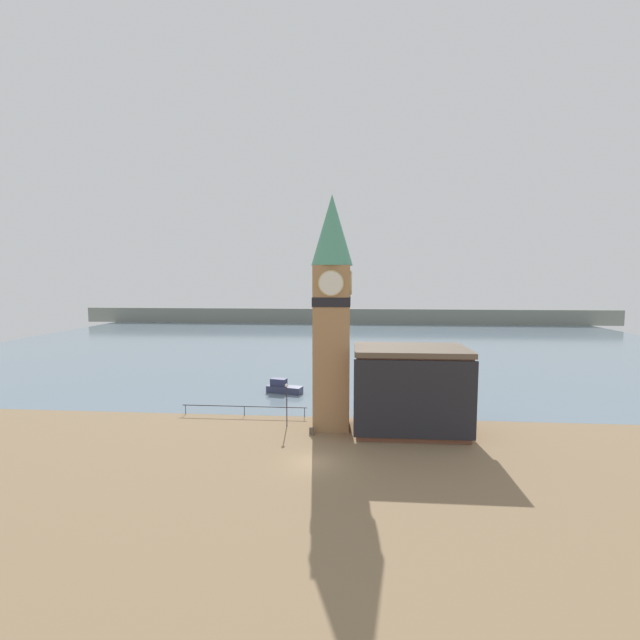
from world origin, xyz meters
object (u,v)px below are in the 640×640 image
(pier_building, at_px, (410,389))
(mooring_bollard_near, at_px, (311,430))
(boat_near, at_px, (283,388))
(clock_tower, at_px, (332,306))
(lamp_post, at_px, (287,397))
(mooring_bollard_far, at_px, (313,431))

(pier_building, bearing_deg, mooring_bollard_near, -171.15)
(pier_building, xyz_separation_m, boat_near, (-14.64, 13.21, -3.49))
(boat_near, height_order, mooring_bollard_near, boat_near)
(clock_tower, xyz_separation_m, lamp_post, (-4.51, -0.24, -9.19))
(pier_building, xyz_separation_m, mooring_bollard_near, (-9.53, -1.48, -3.80))
(mooring_bollard_near, bearing_deg, boat_near, 109.20)
(boat_near, height_order, lamp_post, lamp_post)
(mooring_bollard_near, distance_m, mooring_bollard_far, 0.42)
(lamp_post, bearing_deg, mooring_bollard_far, -38.41)
(clock_tower, xyz_separation_m, mooring_bollard_near, (-1.89, -2.11, -11.85))
(clock_tower, relative_size, boat_near, 4.70)
(pier_building, relative_size, mooring_bollard_far, 13.84)
(clock_tower, xyz_separation_m, pier_building, (7.64, -0.63, -8.05))
(clock_tower, bearing_deg, mooring_bollard_near, -131.83)
(mooring_bollard_near, relative_size, lamp_post, 0.15)
(mooring_bollard_far, relative_size, lamp_post, 0.18)
(mooring_bollard_near, bearing_deg, pier_building, 8.85)
(clock_tower, distance_m, lamp_post, 10.24)
(pier_building, bearing_deg, boat_near, 137.94)
(mooring_bollard_near, bearing_deg, mooring_bollard_far, -61.54)
(mooring_bollard_far, bearing_deg, boat_near, 109.44)
(boat_near, relative_size, mooring_bollard_near, 7.25)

